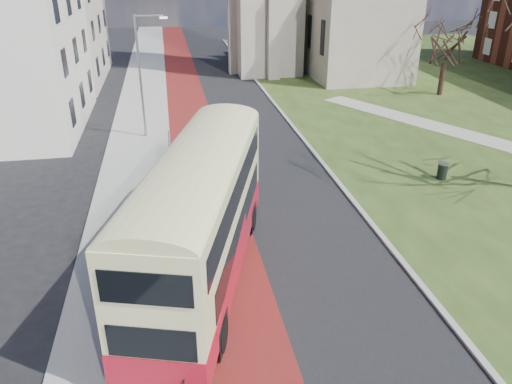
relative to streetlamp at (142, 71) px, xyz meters
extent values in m
plane|color=black|center=(4.35, -18.00, -4.59)|extent=(160.00, 160.00, 0.00)
cube|color=black|center=(5.85, 2.00, -4.59)|extent=(9.00, 120.00, 0.01)
cube|color=#591414|center=(3.15, 2.00, -4.59)|extent=(3.40, 120.00, 0.01)
cube|color=gray|center=(-0.65, 2.00, -4.53)|extent=(4.00, 120.00, 0.12)
cube|color=#999993|center=(1.35, 2.00, -4.53)|extent=(0.25, 120.00, 0.13)
cube|color=#999993|center=(10.45, 4.00, -4.53)|extent=(0.25, 80.00, 0.13)
cube|color=#2D4217|center=(30.35, 4.00, -4.57)|extent=(40.00, 80.00, 0.04)
cylinder|color=#0C3723|center=(1.40, -14.00, -3.49)|extent=(0.04, 24.00, 0.04)
cylinder|color=#0C3723|center=(1.40, -14.00, -4.44)|extent=(0.04, 24.00, 0.04)
cube|color=gray|center=(20.85, 20.00, -0.09)|extent=(9.00, 18.00, 9.00)
cube|color=#BEB5A1|center=(-9.65, 20.00, 0.91)|extent=(10.00, 16.00, 11.00)
cylinder|color=gray|center=(-0.15, 0.00, -0.47)|extent=(0.16, 0.16, 8.00)
cylinder|color=gray|center=(0.75, 0.00, 3.43)|extent=(1.80, 0.10, 0.10)
cube|color=silver|center=(1.65, 0.00, 3.28)|extent=(0.50, 0.18, 0.12)
cube|color=#AC0F21|center=(2.42, -17.60, -3.46)|extent=(6.27, 12.52, 1.11)
cube|color=#EEEDA2|center=(2.42, -17.60, -1.29)|extent=(6.22, 12.46, 3.22)
cube|color=black|center=(1.18, -16.87, -2.29)|extent=(2.97, 9.61, 1.06)
cube|color=black|center=(3.86, -17.69, -2.29)|extent=(2.97, 9.61, 1.06)
cube|color=black|center=(1.08, -17.19, -0.63)|extent=(3.26, 10.55, 1.00)
cube|color=black|center=(3.76, -18.00, -0.63)|extent=(3.26, 10.55, 1.00)
cube|color=black|center=(4.19, -11.78, -2.29)|extent=(2.41, 0.80, 1.17)
cube|color=black|center=(4.19, -11.78, -0.63)|extent=(2.41, 0.80, 1.00)
cube|color=orange|center=(4.19, -11.78, 0.01)|extent=(1.93, 0.67, 0.33)
cylinder|color=black|center=(2.39, -13.24, -4.02)|extent=(0.66, 1.20, 1.16)
cylinder|color=black|center=(4.87, -14.00, -4.02)|extent=(0.66, 1.20, 1.16)
cylinder|color=black|center=(0.11, -20.73, -4.02)|extent=(0.66, 1.20, 1.16)
cylinder|color=black|center=(2.60, -21.48, -4.02)|extent=(0.66, 1.20, 1.16)
cylinder|color=black|center=(25.86, 7.37, -3.13)|extent=(0.47, 0.47, 2.85)
cylinder|color=black|center=(16.35, -10.29, -4.12)|extent=(0.72, 0.72, 0.88)
cylinder|color=gray|center=(16.35, -10.29, -3.65)|extent=(0.77, 0.77, 0.06)
camera|label=1|loc=(1.54, -33.75, 6.69)|focal=35.00mm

